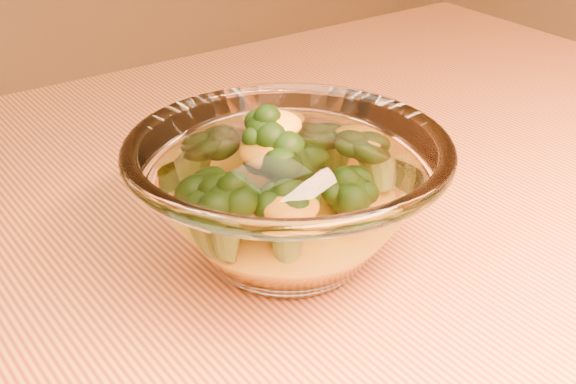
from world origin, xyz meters
The scene contains 3 objects.
glass_bowl centered at (0.05, -0.01, 0.80)m, with size 0.21×0.21×0.09m.
cheese_sauce centered at (0.05, -0.01, 0.78)m, with size 0.10×0.10×0.03m, color yellow.
broccoli_heap centered at (0.04, 0.00, 0.81)m, with size 0.14×0.12×0.08m.
Camera 1 is at (-0.21, -0.38, 1.05)m, focal length 50.00 mm.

